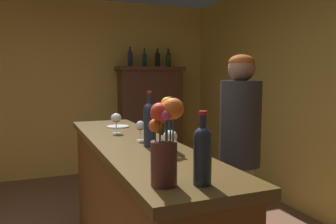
# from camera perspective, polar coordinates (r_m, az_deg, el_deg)

# --- Properties ---
(wall_back) EXTENTS (5.63, 0.12, 2.65)m
(wall_back) POSITION_cam_1_polar(r_m,az_deg,el_deg) (5.26, -22.59, 3.71)
(wall_back) COLOR gold
(wall_back) RESTS_ON ground
(bar_counter) EXTENTS (0.54, 2.36, 1.05)m
(bar_counter) POSITION_cam_1_polar(r_m,az_deg,el_deg) (2.49, -5.86, -16.77)
(bar_counter) COLOR brown
(bar_counter) RESTS_ON ground
(display_cabinet) EXTENTS (1.05, 0.38, 1.65)m
(display_cabinet) POSITION_cam_1_polar(r_m,az_deg,el_deg) (5.30, -3.00, -0.87)
(display_cabinet) COLOR brown
(display_cabinet) RESTS_ON ground
(wine_bottle_riesling) EXTENTS (0.06, 0.06, 0.32)m
(wine_bottle_riesling) POSITION_cam_1_polar(r_m,az_deg,el_deg) (2.04, 0.28, -2.53)
(wine_bottle_riesling) COLOR #1B233B
(wine_bottle_riesling) RESTS_ON bar_counter
(wine_bottle_pinot) EXTENTS (0.08, 0.08, 0.30)m
(wine_bottle_pinot) POSITION_cam_1_polar(r_m,az_deg,el_deg) (1.37, 5.89, -6.81)
(wine_bottle_pinot) COLOR #222C3B
(wine_bottle_pinot) RESTS_ON bar_counter
(wine_bottle_chardonnay) EXTENTS (0.08, 0.08, 0.35)m
(wine_bottle_chardonnay) POSITION_cam_1_polar(r_m,az_deg,el_deg) (2.12, -3.12, -1.76)
(wine_bottle_chardonnay) COLOR #1F273C
(wine_bottle_chardonnay) RESTS_ON bar_counter
(wine_glass_front) EXTENTS (0.08, 0.08, 0.15)m
(wine_glass_front) POSITION_cam_1_polar(r_m,az_deg,el_deg) (1.87, 0.38, -4.34)
(wine_glass_front) COLOR white
(wine_glass_front) RESTS_ON bar_counter
(wine_glass_mid) EXTENTS (0.08, 0.08, 0.16)m
(wine_glass_mid) POSITION_cam_1_polar(r_m,az_deg,el_deg) (2.66, -8.82, -1.17)
(wine_glass_mid) COLOR white
(wine_glass_mid) RESTS_ON bar_counter
(wine_glass_rear) EXTENTS (0.06, 0.06, 0.14)m
(wine_glass_rear) POSITION_cam_1_polar(r_m,az_deg,el_deg) (2.33, -4.71, -2.52)
(wine_glass_rear) COLOR white
(wine_glass_rear) RESTS_ON bar_counter
(flower_arrangement) EXTENTS (0.13, 0.16, 0.36)m
(flower_arrangement) POSITION_cam_1_polar(r_m,az_deg,el_deg) (1.34, -0.53, -4.01)
(flower_arrangement) COLOR #522B29
(flower_arrangement) RESTS_ON bar_counter
(cheese_plate) EXTENTS (0.19, 0.19, 0.01)m
(cheese_plate) POSITION_cam_1_polar(r_m,az_deg,el_deg) (2.99, -8.52, -2.46)
(cheese_plate) COLOR white
(cheese_plate) RESTS_ON bar_counter
(display_bottle_left) EXTENTS (0.07, 0.07, 0.30)m
(display_bottle_left) POSITION_cam_1_polar(r_m,az_deg,el_deg) (5.18, -6.46, 9.18)
(display_bottle_left) COLOR #232B39
(display_bottle_left) RESTS_ON display_cabinet
(display_bottle_midleft) EXTENTS (0.07, 0.07, 0.30)m
(display_bottle_midleft) POSITION_cam_1_polar(r_m,az_deg,el_deg) (5.24, -4.03, 9.01)
(display_bottle_midleft) COLOR #153323
(display_bottle_midleft) RESTS_ON display_cabinet
(display_bottle_center) EXTENTS (0.08, 0.08, 0.28)m
(display_bottle_center) POSITION_cam_1_polar(r_m,az_deg,el_deg) (5.32, -1.80, 9.08)
(display_bottle_center) COLOR black
(display_bottle_center) RESTS_ON display_cabinet
(display_bottle_midright) EXTENTS (0.08, 0.08, 0.29)m
(display_bottle_midright) POSITION_cam_1_polar(r_m,az_deg,el_deg) (5.38, 0.06, 9.06)
(display_bottle_midright) COLOR #203A1C
(display_bottle_midright) RESTS_ON display_cabinet
(bartender) EXTENTS (0.31, 0.31, 1.65)m
(bartender) POSITION_cam_1_polar(r_m,az_deg,el_deg) (2.60, 12.09, -6.59)
(bartender) COLOR gray
(bartender) RESTS_ON ground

